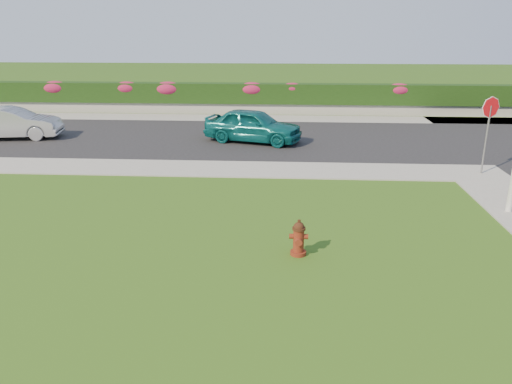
# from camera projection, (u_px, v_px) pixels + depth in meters

# --- Properties ---
(ground) EXTENTS (120.00, 120.00, 0.00)m
(ground) POSITION_uv_depth(u_px,v_px,m) (253.00, 310.00, 8.84)
(ground) COLOR black
(ground) RESTS_ON ground
(street_far) EXTENTS (26.00, 8.00, 0.04)m
(street_far) POSITION_uv_depth(u_px,v_px,m) (163.00, 137.00, 22.37)
(street_far) COLOR black
(street_far) RESTS_ON ground
(sidewalk_far) EXTENTS (24.00, 2.00, 0.04)m
(sidewalk_far) POSITION_uv_depth(u_px,v_px,m) (102.00, 167.00, 17.69)
(sidewalk_far) COLOR gray
(sidewalk_far) RESTS_ON ground
(curb_corner) EXTENTS (2.00, 2.00, 0.04)m
(curb_corner) POSITION_uv_depth(u_px,v_px,m) (476.00, 173.00, 16.94)
(curb_corner) COLOR gray
(curb_corner) RESTS_ON ground
(sidewalk_beyond) EXTENTS (34.00, 2.00, 0.04)m
(sidewalk_beyond) POSITION_uv_depth(u_px,v_px,m) (258.00, 118.00, 26.87)
(sidewalk_beyond) COLOR gray
(sidewalk_beyond) RESTS_ON ground
(retaining_wall) EXTENTS (34.00, 0.40, 0.60)m
(retaining_wall) POSITION_uv_depth(u_px,v_px,m) (260.00, 109.00, 28.20)
(retaining_wall) COLOR gray
(retaining_wall) RESTS_ON ground
(hedge) EXTENTS (32.00, 0.90, 1.10)m
(hedge) POSITION_uv_depth(u_px,v_px,m) (260.00, 93.00, 28.02)
(hedge) COLOR black
(hedge) RESTS_ON retaining_wall
(fire_hydrant) EXTENTS (0.41, 0.39, 0.82)m
(fire_hydrant) POSITION_uv_depth(u_px,v_px,m) (299.00, 238.00, 10.85)
(fire_hydrant) COLOR #55160D
(fire_hydrant) RESTS_ON ground
(sedan_teal) EXTENTS (4.46, 2.80, 1.41)m
(sedan_teal) POSITION_uv_depth(u_px,v_px,m) (253.00, 125.00, 21.20)
(sedan_teal) COLOR #0C585B
(sedan_teal) RESTS_ON street_far
(sedan_silver) EXTENTS (4.30, 2.08, 1.36)m
(sedan_silver) POSITION_uv_depth(u_px,v_px,m) (12.00, 123.00, 21.83)
(sedan_silver) COLOR #A1A4A9
(sedan_silver) RESTS_ON street_far
(stop_sign) EXTENTS (0.66, 0.30, 2.62)m
(stop_sign) POSITION_uv_depth(u_px,v_px,m) (489.00, 117.00, 16.25)
(stop_sign) COLOR slate
(stop_sign) RESTS_ON ground
(flower_clump_a) EXTENTS (1.50, 0.97, 0.75)m
(flower_clump_a) POSITION_uv_depth(u_px,v_px,m) (55.00, 88.00, 28.52)
(flower_clump_a) COLOR #BB2044
(flower_clump_a) RESTS_ON hedge
(flower_clump_b) EXTENTS (1.39, 0.90, 0.70)m
(flower_clump_b) POSITION_uv_depth(u_px,v_px,m) (127.00, 88.00, 28.28)
(flower_clump_b) COLOR #BB2044
(flower_clump_b) RESTS_ON hedge
(flower_clump_c) EXTENTS (1.56, 1.00, 0.78)m
(flower_clump_c) POSITION_uv_depth(u_px,v_px,m) (168.00, 89.00, 28.15)
(flower_clump_c) COLOR #BB2044
(flower_clump_c) RESTS_ON hedge
(flower_clump_d) EXTENTS (1.48, 0.95, 0.74)m
(flower_clump_d) POSITION_uv_depth(u_px,v_px,m) (252.00, 89.00, 27.87)
(flower_clump_d) COLOR #BB2044
(flower_clump_d) RESTS_ON hedge
(flower_clump_e) EXTENTS (1.16, 0.74, 0.58)m
(flower_clump_e) POSITION_uv_depth(u_px,v_px,m) (292.00, 88.00, 27.72)
(flower_clump_e) COLOR #BB2044
(flower_clump_e) RESTS_ON hedge
(flower_clump_f) EXTENTS (1.36, 0.88, 0.68)m
(flower_clump_f) POSITION_uv_depth(u_px,v_px,m) (399.00, 90.00, 27.39)
(flower_clump_f) COLOR #BB2044
(flower_clump_f) RESTS_ON hedge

